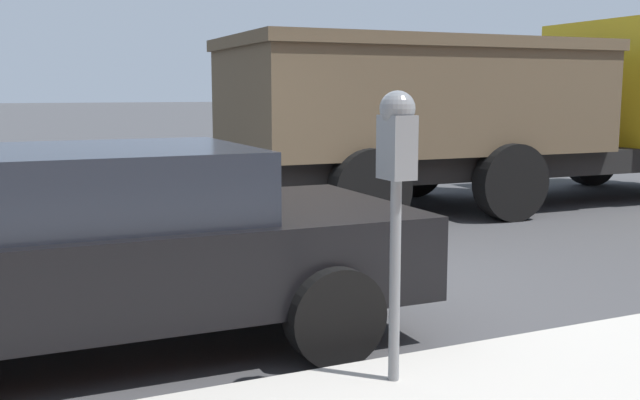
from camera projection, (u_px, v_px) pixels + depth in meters
name	position (u px, v px, depth m)	size (l,w,h in m)	color
ground_plane	(276.00, 290.00, 6.56)	(220.00, 220.00, 0.00)	#424244
parking_meter	(397.00, 161.00, 3.97)	(0.21, 0.19, 1.59)	gray
car_black	(81.00, 242.00, 4.97)	(2.19, 4.44, 1.36)	black
dump_truck	(510.00, 105.00, 11.37)	(3.09, 8.57, 2.84)	black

